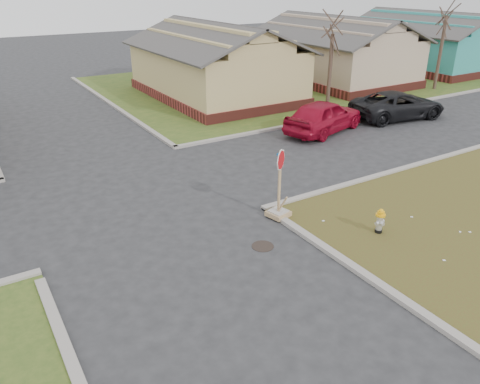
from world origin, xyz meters
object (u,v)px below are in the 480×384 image
fire_hydrant (380,220)px  stop_sign (279,202)px  red_sedan (324,116)px  dark_pickup (398,105)px

fire_hydrant → stop_sign: (-1.94, 2.46, 0.06)m
stop_sign → red_sedan: 9.63m
red_sedan → dark_pickup: 5.14m
fire_hydrant → dark_pickup: bearing=35.8°
stop_sign → dark_pickup: (12.43, 6.10, 0.19)m
stop_sign → dark_pickup: 13.85m
stop_sign → red_sedan: bearing=28.2°
fire_hydrant → dark_pickup: 13.54m
stop_sign → dark_pickup: stop_sign is taller
fire_hydrant → stop_sign: 3.13m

